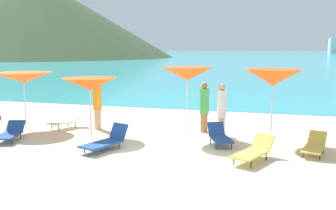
% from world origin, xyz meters
% --- Properties ---
extents(ground_plane, '(50.00, 100.00, 0.30)m').
position_xyz_m(ground_plane, '(0.00, 10.00, -0.15)').
color(ground_plane, beige).
extents(ocean_water, '(650.00, 440.00, 0.02)m').
position_xyz_m(ocean_water, '(0.00, 228.72, 0.01)').
color(ocean_water, '#2DADBC').
rests_on(ocean_water, ground_plane).
extents(headland_hill, '(97.06, 97.06, 28.17)m').
position_xyz_m(headland_hill, '(-77.97, 100.63, 14.08)').
color(headland_hill, '#384C2D').
rests_on(headland_hill, ground_plane).
extents(umbrella_0, '(2.23, 2.23, 2.14)m').
position_xyz_m(umbrella_0, '(-6.03, 2.59, 1.95)').
color(umbrella_0, silver).
rests_on(umbrella_0, ground_plane).
extents(umbrella_1, '(1.89, 1.89, 2.03)m').
position_xyz_m(umbrella_1, '(-3.11, 2.24, 1.81)').
color(umbrella_1, silver).
rests_on(umbrella_1, ground_plane).
extents(umbrella_2, '(1.91, 1.91, 2.40)m').
position_xyz_m(umbrella_2, '(0.15, 2.99, 2.18)').
color(umbrella_2, silver).
rests_on(umbrella_2, ground_plane).
extents(umbrella_3, '(2.00, 2.00, 2.37)m').
position_xyz_m(umbrella_3, '(2.95, 3.18, 2.10)').
color(umbrella_3, silver).
rests_on(umbrella_3, ground_plane).
extents(lounge_chair_0, '(1.15, 1.74, 0.62)m').
position_xyz_m(lounge_chair_0, '(2.55, 0.77, 0.28)').
color(lounge_chair_0, '#D8BF4C').
rests_on(lounge_chair_0, ground_plane).
extents(lounge_chair_1, '(1.10, 1.67, 0.71)m').
position_xyz_m(lounge_chair_1, '(-1.79, 0.69, 0.28)').
color(lounge_chair_1, '#1E478C').
rests_on(lounge_chair_1, ground_plane).
extents(lounge_chair_2, '(0.82, 1.52, 0.56)m').
position_xyz_m(lounge_chair_2, '(4.20, 1.95, 0.25)').
color(lounge_chair_2, '#D8BF4C').
rests_on(lounge_chair_2, ground_plane).
extents(lounge_chair_3, '(1.14, 1.56, 0.68)m').
position_xyz_m(lounge_chair_3, '(-4.58, 3.17, 0.33)').
color(lounge_chair_3, white).
rests_on(lounge_chair_3, ground_plane).
extents(lounge_chair_5, '(1.04, 1.47, 0.62)m').
position_xyz_m(lounge_chair_5, '(1.39, 2.26, 0.28)').
color(lounge_chair_5, '#1E478C').
rests_on(lounge_chair_5, ground_plane).
extents(lounge_chair_7, '(0.99, 1.54, 0.57)m').
position_xyz_m(lounge_chair_7, '(-5.36, 0.85, 0.26)').
color(lounge_chair_7, '#1E478C').
rests_on(lounge_chair_7, ground_plane).
extents(beachgoer_0, '(0.31, 0.31, 1.86)m').
position_xyz_m(beachgoer_0, '(1.30, 3.24, 1.00)').
color(beachgoer_0, '#DBAA84').
rests_on(beachgoer_0, ground_plane).
extents(beachgoer_1, '(0.33, 0.33, 1.92)m').
position_xyz_m(beachgoer_1, '(-3.39, 3.32, 1.03)').
color(beachgoer_1, '#DBAA84').
rests_on(beachgoer_1, ground_plane).
extents(beachgoer_2, '(0.35, 0.35, 1.82)m').
position_xyz_m(beachgoer_2, '(0.56, 3.96, 0.96)').
color(beachgoer_2, '#A3704C').
rests_on(beachgoer_2, ground_plane).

